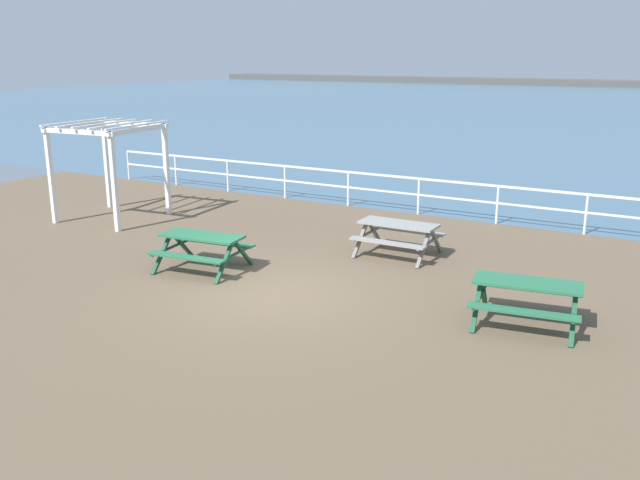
% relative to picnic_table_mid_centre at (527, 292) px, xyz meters
% --- Properties ---
extents(ground_plane, '(30.00, 24.00, 0.20)m').
position_rel_picnic_table_mid_centre_xyz_m(ground_plane, '(-4.70, -0.87, -0.68)').
color(ground_plane, brown).
extents(sea_band, '(142.00, 90.00, 0.01)m').
position_rel_picnic_table_mid_centre_xyz_m(sea_band, '(-4.70, 51.88, -0.58)').
color(sea_band, '#476B84').
rests_on(sea_band, ground).
extents(seaward_railing, '(23.07, 0.07, 1.08)m').
position_rel_picnic_table_mid_centre_xyz_m(seaward_railing, '(-4.70, 6.88, 0.18)').
color(seaward_railing, white).
rests_on(seaward_railing, ground).
extents(picnic_table_mid_centre, '(1.99, 1.76, 0.80)m').
position_rel_picnic_table_mid_centre_xyz_m(picnic_table_mid_centre, '(0.00, 0.00, 0.00)').
color(picnic_table_mid_centre, '#286B47').
rests_on(picnic_table_mid_centre, ground).
extents(picnic_table_far_left, '(1.96, 1.72, 0.80)m').
position_rel_picnic_table_mid_centre_xyz_m(picnic_table_far_left, '(-6.82, -0.34, 0.00)').
color(picnic_table_far_left, '#286B47').
rests_on(picnic_table_far_left, ground).
extents(picnic_table_far_right, '(1.80, 1.55, 0.80)m').
position_rel_picnic_table_mid_centre_xyz_m(picnic_table_far_right, '(-3.57, 2.75, 0.00)').
color(picnic_table_far_right, gray).
rests_on(picnic_table_far_right, ground).
extents(lattice_pergola, '(2.63, 2.75, 2.70)m').
position_rel_picnic_table_mid_centre_xyz_m(lattice_pergola, '(-12.06, 2.12, 1.41)').
color(lattice_pergola, white).
rests_on(lattice_pergola, ground).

